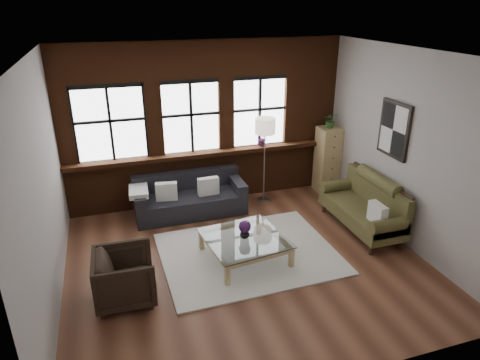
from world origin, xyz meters
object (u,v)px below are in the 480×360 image
object	(u,v)px
vintage_settee	(362,204)
dark_sofa	(190,195)
armchair	(125,277)
coffee_table	(245,248)
vase	(245,233)
drawer_chest	(327,160)
floor_lamp	(264,157)

from	to	relation	value
vintage_settee	dark_sofa	bearing A→B (deg)	151.07
armchair	coffee_table	world-z (taller)	armchair
vintage_settee	vase	bearing A→B (deg)	-172.75
coffee_table	drawer_chest	xyz separation A→B (m)	(2.52, 2.02, 0.52)
coffee_table	armchair	bearing A→B (deg)	-166.38
dark_sofa	coffee_table	bearing A→B (deg)	-74.59
coffee_table	floor_lamp	distance (m)	2.35
vintage_settee	armchair	distance (m)	4.24
vintage_settee	coffee_table	distance (m)	2.33
coffee_table	drawer_chest	world-z (taller)	drawer_chest
vase	drawer_chest	bearing A→B (deg)	38.65
vase	drawer_chest	world-z (taller)	drawer_chest
floor_lamp	armchair	bearing A→B (deg)	-140.59
drawer_chest	floor_lamp	world-z (taller)	floor_lamp
vase	floor_lamp	world-z (taller)	floor_lamp
coffee_table	dark_sofa	bearing A→B (deg)	105.41
floor_lamp	vintage_settee	bearing A→B (deg)	-53.56
dark_sofa	vintage_settee	size ratio (longest dim) A/B	1.13
dark_sofa	floor_lamp	distance (m)	1.67
vintage_settee	vase	xyz separation A→B (m)	(-2.29, -0.29, -0.03)
armchair	vase	world-z (taller)	armchair
dark_sofa	vintage_settee	distance (m)	3.20
vintage_settee	drawer_chest	world-z (taller)	drawer_chest
drawer_chest	floor_lamp	distance (m)	1.48
floor_lamp	drawer_chest	bearing A→B (deg)	2.29
drawer_chest	floor_lamp	size ratio (longest dim) A/B	0.75
vintage_settee	floor_lamp	bearing A→B (deg)	126.44
floor_lamp	coffee_table	bearing A→B (deg)	-118.48
dark_sofa	armchair	world-z (taller)	dark_sofa
coffee_table	vase	distance (m)	0.28
armchair	vase	size ratio (longest dim) A/B	5.04
armchair	drawer_chest	bearing A→B (deg)	-58.87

